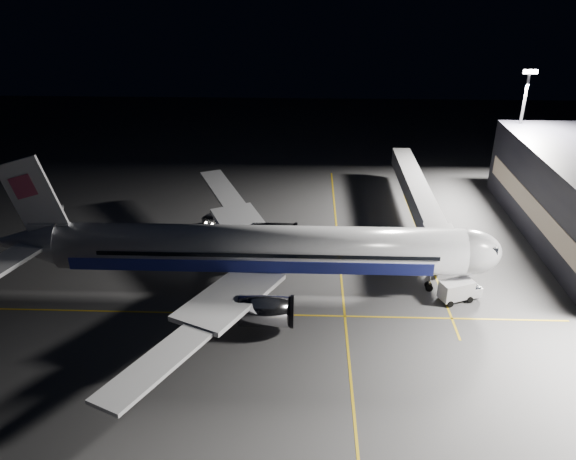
{
  "coord_description": "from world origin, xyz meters",
  "views": [
    {
      "loc": [
        5.48,
        -58.72,
        36.87
      ],
      "look_at": [
        3.21,
        3.66,
        6.0
      ],
      "focal_mm": 35.0,
      "sensor_mm": 36.0,
      "label": 1
    }
  ],
  "objects_px": {
    "airliner": "(251,249)",
    "safety_cone_a": "(215,266)",
    "safety_cone_c": "(251,264)",
    "baggage_tug": "(212,221)",
    "safety_cone_b": "(310,240)",
    "floodlight_mast_north": "(521,121)",
    "jet_bridge": "(419,197)",
    "service_truck": "(460,290)"
  },
  "relations": [
    {
      "from": "safety_cone_a",
      "to": "safety_cone_b",
      "type": "relative_size",
      "value": 0.93
    },
    {
      "from": "floodlight_mast_north",
      "to": "airliner",
      "type": "bearing_deg",
      "value": -142.09
    },
    {
      "from": "floodlight_mast_north",
      "to": "baggage_tug",
      "type": "height_order",
      "value": "floodlight_mast_north"
    },
    {
      "from": "jet_bridge",
      "to": "service_truck",
      "type": "relative_size",
      "value": 6.39
    },
    {
      "from": "airliner",
      "to": "jet_bridge",
      "type": "height_order",
      "value": "airliner"
    },
    {
      "from": "safety_cone_a",
      "to": "safety_cone_b",
      "type": "height_order",
      "value": "safety_cone_b"
    },
    {
      "from": "jet_bridge",
      "to": "baggage_tug",
      "type": "relative_size",
      "value": 10.45
    },
    {
      "from": "jet_bridge",
      "to": "safety_cone_c",
      "type": "height_order",
      "value": "jet_bridge"
    },
    {
      "from": "service_truck",
      "to": "safety_cone_c",
      "type": "relative_size",
      "value": 10.14
    },
    {
      "from": "airliner",
      "to": "safety_cone_b",
      "type": "bearing_deg",
      "value": 59.46
    },
    {
      "from": "baggage_tug",
      "to": "safety_cone_a",
      "type": "xyz_separation_m",
      "value": [
        2.29,
        -12.53,
        -0.6
      ]
    },
    {
      "from": "floodlight_mast_north",
      "to": "service_truck",
      "type": "distance_m",
      "value": 39.38
    },
    {
      "from": "airliner",
      "to": "baggage_tug",
      "type": "relative_size",
      "value": 18.68
    },
    {
      "from": "jet_bridge",
      "to": "safety_cone_a",
      "type": "bearing_deg",
      "value": -153.89
    },
    {
      "from": "jet_bridge",
      "to": "service_truck",
      "type": "bearing_deg",
      "value": -85.43
    },
    {
      "from": "airliner",
      "to": "floodlight_mast_north",
      "type": "height_order",
      "value": "floodlight_mast_north"
    },
    {
      "from": "service_truck",
      "to": "safety_cone_c",
      "type": "distance_m",
      "value": 26.32
    },
    {
      "from": "safety_cone_a",
      "to": "jet_bridge",
      "type": "bearing_deg",
      "value": 26.11
    },
    {
      "from": "service_truck",
      "to": "safety_cone_a",
      "type": "height_order",
      "value": "service_truck"
    },
    {
      "from": "floodlight_mast_north",
      "to": "safety_cone_b",
      "type": "xyz_separation_m",
      "value": [
        -34.0,
        -19.99,
        -12.05
      ]
    },
    {
      "from": "baggage_tug",
      "to": "safety_cone_c",
      "type": "relative_size",
      "value": 6.2
    },
    {
      "from": "safety_cone_a",
      "to": "baggage_tug",
      "type": "bearing_deg",
      "value": 100.34
    },
    {
      "from": "airliner",
      "to": "baggage_tug",
      "type": "distance_m",
      "value": 18.81
    },
    {
      "from": "floodlight_mast_north",
      "to": "service_truck",
      "type": "bearing_deg",
      "value": -115.69
    },
    {
      "from": "floodlight_mast_north",
      "to": "service_truck",
      "type": "relative_size",
      "value": 3.84
    },
    {
      "from": "airliner",
      "to": "safety_cone_a",
      "type": "distance_m",
      "value": 8.3
    },
    {
      "from": "floodlight_mast_north",
      "to": "safety_cone_c",
      "type": "distance_m",
      "value": 51.1
    },
    {
      "from": "safety_cone_a",
      "to": "floodlight_mast_north",
      "type": "bearing_deg",
      "value": 30.98
    },
    {
      "from": "service_truck",
      "to": "safety_cone_b",
      "type": "bearing_deg",
      "value": 119.48
    },
    {
      "from": "baggage_tug",
      "to": "safety_cone_a",
      "type": "relative_size",
      "value": 5.5
    },
    {
      "from": "safety_cone_c",
      "to": "safety_cone_a",
      "type": "bearing_deg",
      "value": -169.12
    },
    {
      "from": "safety_cone_b",
      "to": "safety_cone_a",
      "type": "bearing_deg",
      "value": -147.62
    },
    {
      "from": "service_truck",
      "to": "safety_cone_c",
      "type": "xyz_separation_m",
      "value": [
        -25.31,
        7.14,
        -1.11
      ]
    },
    {
      "from": "airliner",
      "to": "safety_cone_c",
      "type": "height_order",
      "value": "airliner"
    },
    {
      "from": "airliner",
      "to": "baggage_tug",
      "type": "bearing_deg",
      "value": 114.38
    },
    {
      "from": "jet_bridge",
      "to": "baggage_tug",
      "type": "distance_m",
      "value": 30.89
    },
    {
      "from": "baggage_tug",
      "to": "safety_cone_b",
      "type": "bearing_deg",
      "value": 5.74
    },
    {
      "from": "safety_cone_a",
      "to": "safety_cone_b",
      "type": "xyz_separation_m",
      "value": [
        12.35,
        7.83,
        0.02
      ]
    },
    {
      "from": "floodlight_mast_north",
      "to": "safety_cone_a",
      "type": "relative_size",
      "value": 34.58
    },
    {
      "from": "floodlight_mast_north",
      "to": "baggage_tug",
      "type": "relative_size",
      "value": 6.29
    },
    {
      "from": "jet_bridge",
      "to": "safety_cone_a",
      "type": "relative_size",
      "value": 57.47
    },
    {
      "from": "jet_bridge",
      "to": "floodlight_mast_north",
      "type": "relative_size",
      "value": 1.66
    }
  ]
}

